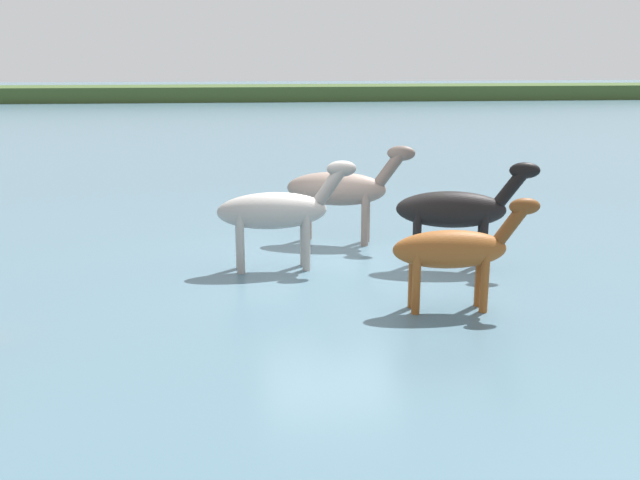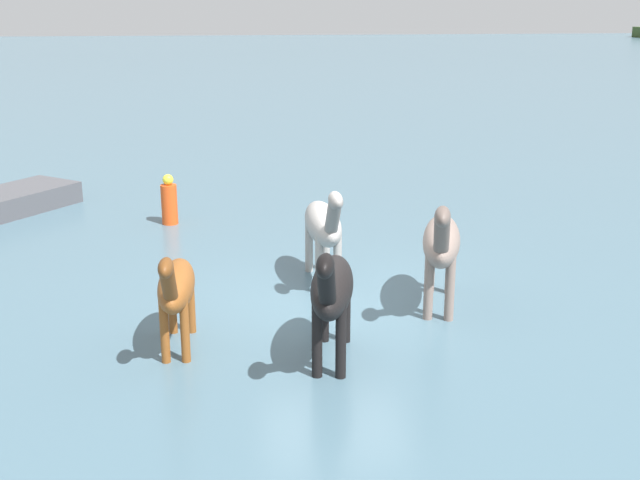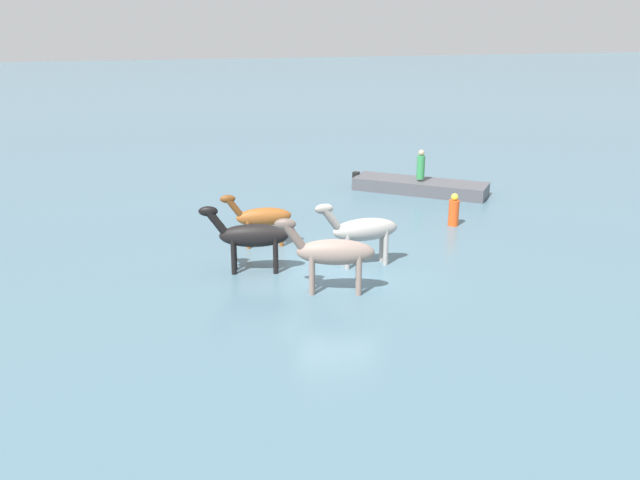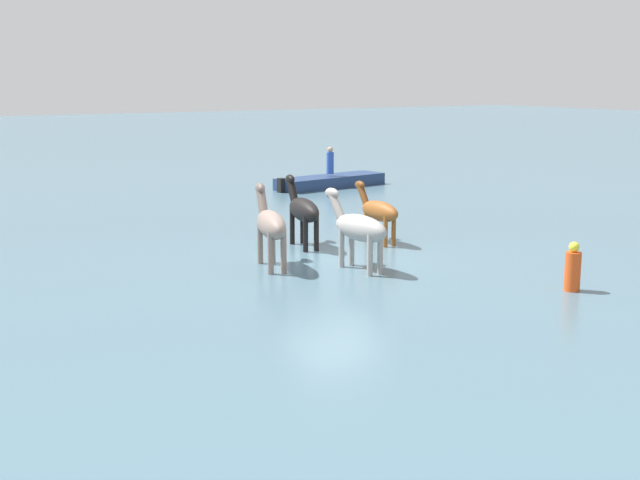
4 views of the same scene
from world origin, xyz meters
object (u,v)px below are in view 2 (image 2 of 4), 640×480
(horse_chestnut_trailing, at_px, (441,243))
(horse_pinto_flank, at_px, (176,288))
(horse_mid_herd, at_px, (324,225))
(buoy_channel_marker, at_px, (169,202))
(horse_dun_straggler, at_px, (332,289))

(horse_chestnut_trailing, xyz_separation_m, horse_pinto_flank, (1.18, -4.18, -0.17))
(horse_mid_herd, distance_m, horse_pinto_flank, 3.52)
(horse_chestnut_trailing, bearing_deg, buoy_channel_marker, -124.55)
(horse_mid_herd, relative_size, horse_chestnut_trailing, 0.96)
(horse_chestnut_trailing, bearing_deg, horse_dun_straggler, -32.58)
(horse_mid_herd, bearing_deg, buoy_channel_marker, -147.77)
(buoy_channel_marker, bearing_deg, horse_pinto_flank, 5.02)
(horse_mid_herd, xyz_separation_m, buoy_channel_marker, (-4.25, -3.01, -0.57))
(horse_chestnut_trailing, distance_m, horse_dun_straggler, 2.72)
(horse_mid_herd, distance_m, horse_dun_straggler, 3.22)
(horse_chestnut_trailing, bearing_deg, horse_mid_herd, -112.84)
(horse_chestnut_trailing, relative_size, horse_pinto_flank, 1.18)
(horse_pinto_flank, bearing_deg, buoy_channel_marker, -173.15)
(horse_chestnut_trailing, distance_m, horse_pinto_flank, 4.35)
(horse_mid_herd, bearing_deg, horse_dun_straggler, -7.45)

